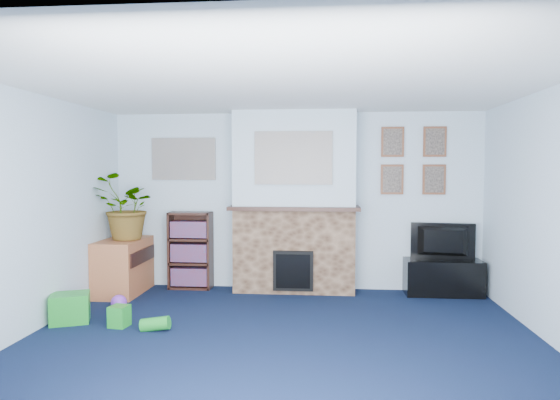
# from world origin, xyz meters

# --- Properties ---
(floor) EXTENTS (5.00, 4.50, 0.01)m
(floor) POSITION_xyz_m (0.00, 0.00, 0.00)
(floor) COLOR black
(floor) RESTS_ON ground
(ceiling) EXTENTS (5.00, 4.50, 0.01)m
(ceiling) POSITION_xyz_m (0.00, 0.00, 2.40)
(ceiling) COLOR white
(ceiling) RESTS_ON wall_back
(wall_back) EXTENTS (5.00, 0.04, 2.40)m
(wall_back) POSITION_xyz_m (0.00, 2.25, 1.20)
(wall_back) COLOR silver
(wall_back) RESTS_ON ground
(wall_front) EXTENTS (5.00, 0.04, 2.40)m
(wall_front) POSITION_xyz_m (0.00, -2.25, 1.20)
(wall_front) COLOR silver
(wall_front) RESTS_ON ground
(wall_left) EXTENTS (0.04, 4.50, 2.40)m
(wall_left) POSITION_xyz_m (-2.50, 0.00, 1.20)
(wall_left) COLOR silver
(wall_left) RESTS_ON ground
(chimney_breast) EXTENTS (1.72, 0.50, 2.40)m
(chimney_breast) POSITION_xyz_m (0.00, 2.05, 1.18)
(chimney_breast) COLOR brown
(chimney_breast) RESTS_ON ground
(collage_main) EXTENTS (1.00, 0.03, 0.68)m
(collage_main) POSITION_xyz_m (0.00, 1.84, 1.78)
(collage_main) COLOR gray
(collage_main) RESTS_ON chimney_breast
(collage_left) EXTENTS (0.90, 0.03, 0.58)m
(collage_left) POSITION_xyz_m (-1.55, 2.23, 1.78)
(collage_left) COLOR gray
(collage_left) RESTS_ON wall_back
(portrait_tl) EXTENTS (0.30, 0.03, 0.40)m
(portrait_tl) POSITION_xyz_m (1.30, 2.23, 2.00)
(portrait_tl) COLOR brown
(portrait_tl) RESTS_ON wall_back
(portrait_tr) EXTENTS (0.30, 0.03, 0.40)m
(portrait_tr) POSITION_xyz_m (1.85, 2.23, 2.00)
(portrait_tr) COLOR brown
(portrait_tr) RESTS_ON wall_back
(portrait_bl) EXTENTS (0.30, 0.03, 0.40)m
(portrait_bl) POSITION_xyz_m (1.30, 2.23, 1.50)
(portrait_bl) COLOR brown
(portrait_bl) RESTS_ON wall_back
(portrait_br) EXTENTS (0.30, 0.03, 0.40)m
(portrait_br) POSITION_xyz_m (1.85, 2.23, 1.50)
(portrait_br) COLOR brown
(portrait_br) RESTS_ON wall_back
(tv_stand) EXTENTS (0.97, 0.41, 0.46)m
(tv_stand) POSITION_xyz_m (1.94, 2.03, 0.23)
(tv_stand) COLOR black
(tv_stand) RESTS_ON ground
(television) EXTENTS (0.82, 0.21, 0.47)m
(television) POSITION_xyz_m (1.94, 2.05, 0.70)
(television) COLOR black
(television) RESTS_ON tv_stand
(bookshelf) EXTENTS (0.58, 0.28, 1.05)m
(bookshelf) POSITION_xyz_m (-1.43, 2.11, 0.50)
(bookshelf) COLOR black
(bookshelf) RESTS_ON ground
(sideboard) EXTENTS (0.51, 0.92, 0.71)m
(sideboard) POSITION_xyz_m (-2.24, 1.75, 0.35)
(sideboard) COLOR #AF5F38
(sideboard) RESTS_ON ground
(potted_plant) EXTENTS (1.02, 1.04, 0.87)m
(potted_plant) POSITION_xyz_m (-2.19, 1.70, 1.15)
(potted_plant) COLOR #26661E
(potted_plant) RESTS_ON sideboard
(mantel_clock) EXTENTS (0.10, 0.06, 0.14)m
(mantel_clock) POSITION_xyz_m (0.02, 2.00, 1.22)
(mantel_clock) COLOR gold
(mantel_clock) RESTS_ON chimney_breast
(mantel_candle) EXTENTS (0.05, 0.05, 0.17)m
(mantel_candle) POSITION_xyz_m (0.28, 2.00, 1.23)
(mantel_candle) COLOR #B2BFC6
(mantel_candle) RESTS_ON chimney_breast
(mantel_teddy) EXTENTS (0.13, 0.13, 0.13)m
(mantel_teddy) POSITION_xyz_m (-0.58, 2.00, 1.22)
(mantel_teddy) COLOR gray
(mantel_teddy) RESTS_ON chimney_breast
(mantel_can) EXTENTS (0.07, 0.07, 0.13)m
(mantel_can) POSITION_xyz_m (0.68, 2.00, 1.21)
(mantel_can) COLOR #198C26
(mantel_can) RESTS_ON chimney_breast
(green_crate) EXTENTS (0.48, 0.44, 0.31)m
(green_crate) POSITION_xyz_m (-2.30, 0.47, 0.14)
(green_crate) COLOR #198C26
(green_crate) RESTS_ON ground
(toy_ball) EXTENTS (0.18, 0.18, 0.18)m
(toy_ball) POSITION_xyz_m (-1.97, 0.95, 0.09)
(toy_ball) COLOR purple
(toy_ball) RESTS_ON ground
(toy_block) EXTENTS (0.20, 0.20, 0.22)m
(toy_block) POSITION_xyz_m (-1.72, 0.37, 0.11)
(toy_block) COLOR #198C26
(toy_block) RESTS_ON ground
(toy_tube) EXTENTS (0.31, 0.14, 0.18)m
(toy_tube) POSITION_xyz_m (-1.30, 0.27, 0.07)
(toy_tube) COLOR #198C26
(toy_tube) RESTS_ON ground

